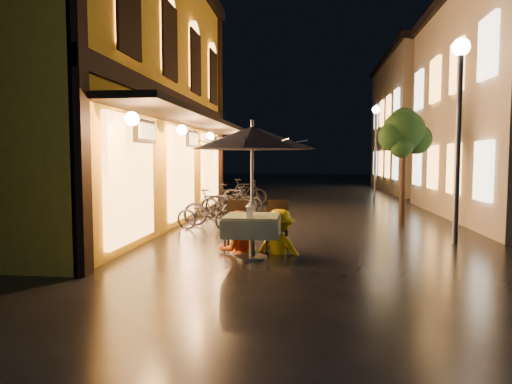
# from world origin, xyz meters

# --- Properties ---
(ground) EXTENTS (90.00, 90.00, 0.00)m
(ground) POSITION_xyz_m (0.00, 0.00, 0.00)
(ground) COLOR black
(ground) RESTS_ON ground
(west_building) EXTENTS (5.90, 11.40, 7.40)m
(west_building) POSITION_xyz_m (-5.72, 4.00, 3.71)
(west_building) COLOR orange
(west_building) RESTS_ON ground
(east_building_far) EXTENTS (7.30, 10.30, 7.30)m
(east_building_far) POSITION_xyz_m (7.49, 18.00, 3.66)
(east_building_far) COLOR #A69585
(east_building_far) RESTS_ON ground
(street_tree) EXTENTS (1.43, 1.20, 3.15)m
(street_tree) POSITION_xyz_m (2.41, 4.51, 2.42)
(street_tree) COLOR black
(street_tree) RESTS_ON ground
(streetlamp_near) EXTENTS (0.36, 0.36, 4.23)m
(streetlamp_near) POSITION_xyz_m (3.00, 2.00, 2.92)
(streetlamp_near) COLOR #59595E
(streetlamp_near) RESTS_ON ground
(streetlamp_far) EXTENTS (0.36, 0.36, 4.23)m
(streetlamp_far) POSITION_xyz_m (3.00, 14.00, 2.92)
(streetlamp_far) COLOR #59595E
(streetlamp_far) RESTS_ON ground
(cafe_table) EXTENTS (0.99, 0.99, 0.78)m
(cafe_table) POSITION_xyz_m (-1.05, 0.11, 0.59)
(cafe_table) COLOR #59595E
(cafe_table) RESTS_ON ground
(patio_umbrella) EXTENTS (2.23, 2.23, 2.46)m
(patio_umbrella) POSITION_xyz_m (-1.05, 0.11, 2.15)
(patio_umbrella) COLOR #59595E
(patio_umbrella) RESTS_ON ground
(cafe_chair_left) EXTENTS (0.42, 0.42, 0.97)m
(cafe_chair_left) POSITION_xyz_m (-1.45, 0.84, 0.54)
(cafe_chair_left) COLOR black
(cafe_chair_left) RESTS_ON ground
(cafe_chair_right) EXTENTS (0.42, 0.42, 0.97)m
(cafe_chair_right) POSITION_xyz_m (-0.65, 0.84, 0.54)
(cafe_chair_right) COLOR black
(cafe_chair_right) RESTS_ON ground
(table_lantern) EXTENTS (0.16, 0.16, 0.25)m
(table_lantern) POSITION_xyz_m (-1.05, -0.18, 0.92)
(table_lantern) COLOR white
(table_lantern) RESTS_ON cafe_table
(person_orange) EXTENTS (0.89, 0.78, 1.55)m
(person_orange) POSITION_xyz_m (-1.39, 0.66, 0.77)
(person_orange) COLOR #DA5E21
(person_orange) RESTS_ON ground
(person_yellow) EXTENTS (1.19, 0.90, 1.62)m
(person_yellow) POSITION_xyz_m (-0.59, 0.66, 0.81)
(person_yellow) COLOR #E7BA01
(person_yellow) RESTS_ON ground
(bicycle_0) EXTENTS (1.57, 0.72, 0.80)m
(bicycle_0) POSITION_xyz_m (-2.61, 3.16, 0.40)
(bicycle_0) COLOR black
(bicycle_0) RESTS_ON ground
(bicycle_1) EXTENTS (1.69, 0.72, 0.98)m
(bicycle_1) POSITION_xyz_m (-2.53, 3.87, 0.49)
(bicycle_1) COLOR black
(bicycle_1) RESTS_ON ground
(bicycle_2) EXTENTS (1.97, 1.20, 0.98)m
(bicycle_2) POSITION_xyz_m (-2.39, 5.16, 0.49)
(bicycle_2) COLOR black
(bicycle_2) RESTS_ON ground
(bicycle_3) EXTENTS (1.70, 0.58, 1.01)m
(bicycle_3) POSITION_xyz_m (-2.42, 5.83, 0.50)
(bicycle_3) COLOR black
(bicycle_3) RESTS_ON ground
(bicycle_4) EXTENTS (1.64, 1.12, 0.82)m
(bicycle_4) POSITION_xyz_m (-2.26, 7.09, 0.41)
(bicycle_4) COLOR black
(bicycle_4) RESTS_ON ground
(bicycle_5) EXTENTS (1.77, 1.05, 1.03)m
(bicycle_5) POSITION_xyz_m (-2.43, 8.84, 0.51)
(bicycle_5) COLOR black
(bicycle_5) RESTS_ON ground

